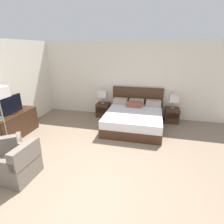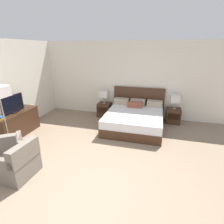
{
  "view_description": "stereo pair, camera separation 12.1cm",
  "coord_description": "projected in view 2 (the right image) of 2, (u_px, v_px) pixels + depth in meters",
  "views": [
    {
      "loc": [
        0.99,
        -2.23,
        2.42
      ],
      "look_at": [
        -0.06,
        2.19,
        0.75
      ],
      "focal_mm": 28.0,
      "sensor_mm": 36.0,
      "label": 1
    },
    {
      "loc": [
        1.11,
        -2.2,
        2.42
      ],
      "look_at": [
        -0.06,
        2.19,
        0.75
      ],
      "focal_mm": 28.0,
      "sensor_mm": 36.0,
      "label": 2
    }
  ],
  "objects": [
    {
      "name": "armchair_by_window",
      "position": [
        4.0,
        151.0,
        3.83
      ],
      "size": [
        0.95,
        0.96,
        0.76
      ],
      "color": "#70665B",
      "rests_on": "ground"
    },
    {
      "name": "armchair_companion",
      "position": [
        17.0,
        163.0,
        3.44
      ],
      "size": [
        0.72,
        0.71,
        0.76
      ],
      "color": "#70665B",
      "rests_on": "ground"
    },
    {
      "name": "bed",
      "position": [
        134.0,
        118.0,
        5.62
      ],
      "size": [
        1.8,
        1.98,
        1.11
      ],
      "color": "#422819",
      "rests_on": "ground"
    },
    {
      "name": "ground_plane",
      "position": [
        84.0,
        193.0,
        3.09
      ],
      "size": [
        11.96,
        11.96,
        0.0
      ],
      "primitive_type": "plane",
      "color": "#84705B"
    },
    {
      "name": "table_lamp_right",
      "position": [
        175.0,
        99.0,
        5.75
      ],
      "size": [
        0.29,
        0.29,
        0.47
      ],
      "color": "gray",
      "rests_on": "nightstand_right"
    },
    {
      "name": "tv",
      "position": [
        13.0,
        104.0,
        4.85
      ],
      "size": [
        0.18,
        0.76,
        0.49
      ],
      "color": "black",
      "rests_on": "dresser"
    },
    {
      "name": "wall_back",
      "position": [
        127.0,
        80.0,
        6.28
      ],
      "size": [
        7.27,
        0.06,
        2.66
      ],
      "primitive_type": "cube",
      "color": "silver",
      "rests_on": "ground"
    },
    {
      "name": "dresser",
      "position": [
        17.0,
        123.0,
        5.07
      ],
      "size": [
        0.5,
        1.38,
        0.71
      ],
      "color": "#422819",
      "rests_on": "ground"
    },
    {
      "name": "book_red_cover",
      "position": [
        0.0,
        118.0,
        4.47
      ],
      "size": [
        0.27,
        0.18,
        0.04
      ],
      "primitive_type": "cube",
      "rotation": [
        0.0,
        0.0,
        -0.15
      ],
      "color": "gold",
      "rests_on": "dresser"
    },
    {
      "name": "wall_left",
      "position": [
        4.0,
        89.0,
        4.91
      ],
      "size": [
        0.06,
        5.79,
        2.66
      ],
      "primitive_type": "cube",
      "color": "silver",
      "rests_on": "ground"
    },
    {
      "name": "table_lamp_left",
      "position": [
        104.0,
        94.0,
        6.34
      ],
      "size": [
        0.29,
        0.29,
        0.47
      ],
      "color": "gray",
      "rests_on": "nightstand_left"
    },
    {
      "name": "nightstand_left",
      "position": [
        104.0,
        110.0,
        6.55
      ],
      "size": [
        0.46,
        0.45,
        0.5
      ],
      "color": "#422819",
      "rests_on": "ground"
    },
    {
      "name": "nightstand_right",
      "position": [
        173.0,
        116.0,
        5.95
      ],
      "size": [
        0.46,
        0.45,
        0.5
      ],
      "color": "#422819",
      "rests_on": "ground"
    }
  ]
}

